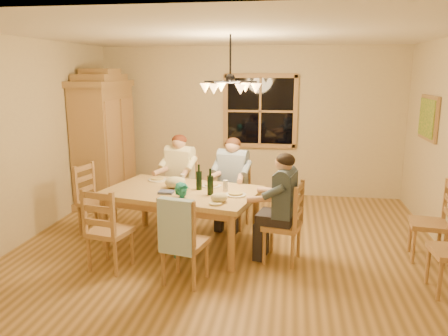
% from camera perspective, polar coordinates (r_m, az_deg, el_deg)
% --- Properties ---
extents(floor, '(5.50, 5.50, 0.00)m').
position_cam_1_polar(floor, '(5.96, 0.76, -9.74)').
color(floor, olive).
rests_on(floor, ground).
extents(ceiling, '(5.50, 5.00, 0.02)m').
position_cam_1_polar(ceiling, '(5.53, 0.85, 17.11)').
color(ceiling, white).
rests_on(ceiling, wall_back).
extents(wall_back, '(5.50, 0.02, 2.70)m').
position_cam_1_polar(wall_back, '(8.05, 3.31, 6.04)').
color(wall_back, beige).
rests_on(wall_back, floor).
extents(wall_left, '(0.02, 5.00, 2.70)m').
position_cam_1_polar(wall_left, '(6.56, -23.77, 3.51)').
color(wall_left, beige).
rests_on(wall_left, floor).
extents(window, '(1.30, 0.06, 1.30)m').
position_cam_1_polar(window, '(7.98, 4.74, 7.40)').
color(window, black).
rests_on(window, wall_back).
extents(painting, '(0.06, 0.78, 0.64)m').
position_cam_1_polar(painting, '(6.97, 25.13, 5.94)').
color(painting, '#A78048').
rests_on(painting, wall_right).
extents(chandelier, '(0.77, 0.68, 0.71)m').
position_cam_1_polar(chandelier, '(5.52, 0.83, 10.65)').
color(chandelier, black).
rests_on(chandelier, ceiling).
extents(armoire, '(0.66, 1.40, 2.30)m').
position_cam_1_polar(armoire, '(7.84, -15.32, 3.28)').
color(armoire, '#A78048').
rests_on(armoire, floor).
extents(dining_table, '(2.12, 1.55, 0.76)m').
position_cam_1_polar(dining_table, '(5.69, -5.55, -3.83)').
color(dining_table, tan).
rests_on(dining_table, floor).
extents(chair_far_left, '(0.52, 0.50, 0.99)m').
position_cam_1_polar(chair_far_left, '(6.77, -5.74, -4.31)').
color(chair_far_left, '#A17247').
rests_on(chair_far_left, floor).
extents(chair_far_right, '(0.52, 0.50, 0.99)m').
position_cam_1_polar(chair_far_right, '(6.45, 1.10, -5.12)').
color(chair_far_right, '#A17247').
rests_on(chair_far_right, floor).
extents(chair_near_left, '(0.52, 0.50, 0.99)m').
position_cam_1_polar(chair_near_left, '(5.31, -14.61, -9.53)').
color(chair_near_left, '#A17247').
rests_on(chair_near_left, floor).
extents(chair_near_right, '(0.52, 0.50, 0.99)m').
position_cam_1_polar(chair_near_right, '(4.84, -5.09, -11.34)').
color(chair_near_right, '#A17247').
rests_on(chair_near_right, floor).
extents(chair_end_left, '(0.50, 0.52, 0.99)m').
position_cam_1_polar(chair_end_left, '(6.47, -16.18, -5.56)').
color(chair_end_left, '#A17247').
rests_on(chair_end_left, floor).
extents(chair_end_right, '(0.50, 0.52, 0.99)m').
position_cam_1_polar(chair_end_right, '(5.37, 7.57, -8.93)').
color(chair_end_right, '#A17247').
rests_on(chair_end_right, floor).
extents(adult_woman, '(0.46, 0.49, 0.87)m').
position_cam_1_polar(adult_woman, '(6.64, -5.84, 0.14)').
color(adult_woman, '#F1ECBA').
rests_on(adult_woman, floor).
extents(adult_plaid_man, '(0.46, 0.49, 0.87)m').
position_cam_1_polar(adult_plaid_man, '(6.31, 1.12, -0.46)').
color(adult_plaid_man, '#305184').
rests_on(adult_plaid_man, floor).
extents(adult_slate_man, '(0.49, 0.46, 0.87)m').
position_cam_1_polar(adult_slate_man, '(5.20, 7.74, -3.40)').
color(adult_slate_man, '#39495C').
rests_on(adult_slate_man, floor).
extents(towel, '(0.39, 0.18, 0.58)m').
position_cam_1_polar(towel, '(4.54, -6.24, -7.64)').
color(towel, '#9FC2D8').
rests_on(towel, chair_near_right).
extents(wine_bottle_a, '(0.08, 0.08, 0.33)m').
position_cam_1_polar(wine_bottle_a, '(5.63, -3.29, -1.19)').
color(wine_bottle_a, black).
rests_on(wine_bottle_a, dining_table).
extents(wine_bottle_b, '(0.08, 0.08, 0.33)m').
position_cam_1_polar(wine_bottle_b, '(5.39, -1.81, -1.80)').
color(wine_bottle_b, black).
rests_on(wine_bottle_b, dining_table).
extents(plate_woman, '(0.26, 0.26, 0.02)m').
position_cam_1_polar(plate_woman, '(6.19, -8.68, -1.52)').
color(plate_woman, white).
rests_on(plate_woman, dining_table).
extents(plate_plaid, '(0.26, 0.26, 0.02)m').
position_cam_1_polar(plate_plaid, '(5.80, -1.65, -2.35)').
color(plate_plaid, white).
rests_on(plate_plaid, dining_table).
extents(plate_slate, '(0.26, 0.26, 0.02)m').
position_cam_1_polar(plate_slate, '(5.39, 1.52, -3.52)').
color(plate_slate, white).
rests_on(plate_slate, dining_table).
extents(wine_glass_a, '(0.06, 0.06, 0.14)m').
position_cam_1_polar(wine_glass_a, '(5.93, -5.45, -1.45)').
color(wine_glass_a, silver).
rests_on(wine_glass_a, dining_table).
extents(wine_glass_b, '(0.06, 0.06, 0.14)m').
position_cam_1_polar(wine_glass_b, '(5.57, 0.20, -2.32)').
color(wine_glass_b, silver).
rests_on(wine_glass_b, dining_table).
extents(cap, '(0.20, 0.20, 0.11)m').
position_cam_1_polar(cap, '(5.12, -0.64, -3.85)').
color(cap, '#C1B680').
rests_on(cap, dining_table).
extents(napkin, '(0.21, 0.17, 0.03)m').
position_cam_1_polar(napkin, '(5.53, -7.57, -3.14)').
color(napkin, '#434D7C').
rests_on(napkin, dining_table).
extents(cloth_bundle, '(0.28, 0.22, 0.15)m').
position_cam_1_polar(cloth_bundle, '(5.74, -6.38, -1.89)').
color(cloth_bundle, tan).
rests_on(cloth_bundle, dining_table).
extents(child, '(0.41, 0.34, 0.95)m').
position_cam_1_polar(child, '(5.40, -5.37, -6.82)').
color(child, '#1B7A7A').
rests_on(child, floor).
extents(chair_spare_back, '(0.47, 0.49, 0.99)m').
position_cam_1_polar(chair_spare_back, '(5.92, 25.03, -8.01)').
color(chair_spare_back, '#A17247').
rests_on(chair_spare_back, floor).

